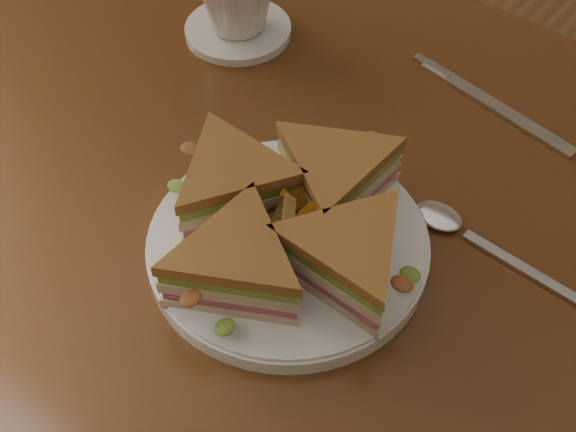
{
  "coord_description": "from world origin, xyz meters",
  "views": [
    {
      "loc": [
        0.24,
        -0.42,
        1.33
      ],
      "look_at": [
        -0.04,
        -0.06,
        0.8
      ],
      "focal_mm": 50.0,
      "sensor_mm": 36.0,
      "label": 1
    }
  ],
  "objects_px": {
    "sandwich_wedges": "(288,220)",
    "plate": "(288,246)",
    "spoon": "(459,229)",
    "knife": "(485,100)",
    "saucer": "(238,30)",
    "table": "(357,295)"
  },
  "relations": [
    {
      "from": "sandwich_wedges",
      "to": "plate",
      "type": "bearing_deg",
      "value": -45.0
    },
    {
      "from": "table",
      "to": "saucer",
      "type": "relative_size",
      "value": 9.53
    },
    {
      "from": "sandwich_wedges",
      "to": "saucer",
      "type": "relative_size",
      "value": 2.19
    },
    {
      "from": "table",
      "to": "knife",
      "type": "xyz_separation_m",
      "value": [
        -0.0,
        0.24,
        0.1
      ]
    },
    {
      "from": "spoon",
      "to": "saucer",
      "type": "height_order",
      "value": "same"
    },
    {
      "from": "table",
      "to": "plate",
      "type": "distance_m",
      "value": 0.13
    },
    {
      "from": "plate",
      "to": "spoon",
      "type": "bearing_deg",
      "value": 46.14
    },
    {
      "from": "sandwich_wedges",
      "to": "spoon",
      "type": "height_order",
      "value": "sandwich_wedges"
    },
    {
      "from": "saucer",
      "to": "spoon",
      "type": "bearing_deg",
      "value": -16.37
    },
    {
      "from": "sandwich_wedges",
      "to": "spoon",
      "type": "distance_m",
      "value": 0.17
    },
    {
      "from": "plate",
      "to": "saucer",
      "type": "distance_m",
      "value": 0.33
    },
    {
      "from": "plate",
      "to": "knife",
      "type": "relative_size",
      "value": 1.2
    },
    {
      "from": "plate",
      "to": "sandwich_wedges",
      "type": "relative_size",
      "value": 0.94
    },
    {
      "from": "table",
      "to": "spoon",
      "type": "xyz_separation_m",
      "value": [
        0.07,
        0.06,
        0.1
      ]
    },
    {
      "from": "plate",
      "to": "knife",
      "type": "bearing_deg",
      "value": 82.01
    },
    {
      "from": "table",
      "to": "sandwich_wedges",
      "type": "bearing_deg",
      "value": -126.53
    },
    {
      "from": "spoon",
      "to": "saucer",
      "type": "xyz_separation_m",
      "value": [
        -0.36,
        0.11,
        0.0
      ]
    },
    {
      "from": "plate",
      "to": "sandwich_wedges",
      "type": "xyz_separation_m",
      "value": [
        -0.0,
        0.0,
        0.04
      ]
    },
    {
      "from": "table",
      "to": "plate",
      "type": "bearing_deg",
      "value": -126.53
    },
    {
      "from": "table",
      "to": "sandwich_wedges",
      "type": "xyz_separation_m",
      "value": [
        -0.04,
        -0.06,
        0.14
      ]
    },
    {
      "from": "spoon",
      "to": "knife",
      "type": "height_order",
      "value": "spoon"
    },
    {
      "from": "knife",
      "to": "saucer",
      "type": "bearing_deg",
      "value": -156.73
    }
  ]
}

